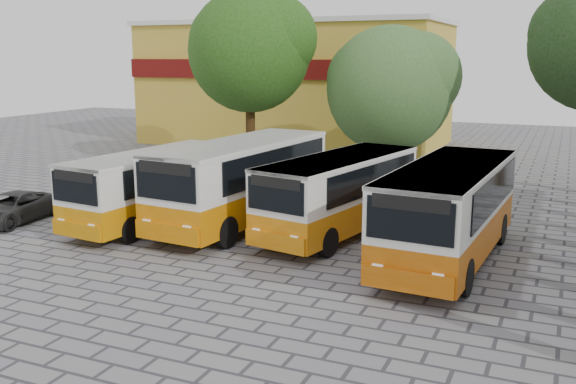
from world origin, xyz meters
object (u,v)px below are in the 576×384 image
at_px(bus_centre_left, 242,177).
at_px(parked_car, 12,208).
at_px(bus_centre_right, 340,190).
at_px(bus_far_right, 449,207).
at_px(bus_far_left, 154,183).

bearing_deg(bus_centre_left, parked_car, -152.88).
xyz_separation_m(bus_centre_right, bus_far_right, (3.95, -1.56, 0.13)).
bearing_deg(bus_far_left, bus_centre_right, 17.94).
bearing_deg(bus_centre_right, bus_far_left, -157.23).
bearing_deg(bus_far_left, parked_car, -151.71).
relative_size(bus_centre_right, parked_car, 2.01).
relative_size(bus_centre_left, parked_car, 2.22).
bearing_deg(bus_centre_left, bus_far_right, -4.71).
height_order(bus_centre_left, parked_car, bus_centre_left).
bearing_deg(bus_centre_left, bus_far_left, -153.31).
distance_m(bus_centre_right, bus_far_right, 4.25).
relative_size(bus_far_right, parked_car, 2.11).
distance_m(bus_far_right, parked_car, 15.69).
relative_size(bus_far_left, bus_centre_left, 0.87).
distance_m(bus_centre_left, bus_centre_right, 3.66).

